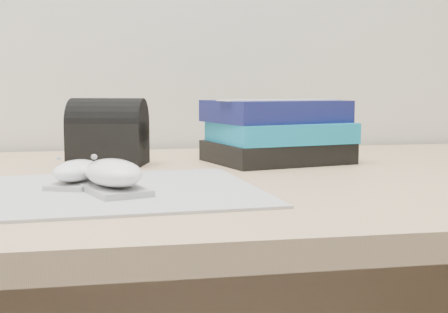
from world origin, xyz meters
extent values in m
cube|color=tan|center=(0.00, 1.58, 0.71)|extent=(1.60, 0.80, 0.03)
cube|color=gray|center=(-0.23, 1.45, 0.73)|extent=(0.43, 0.34, 0.00)
cube|color=#AEAEB1|center=(-0.25, 1.49, 0.74)|extent=(0.08, 0.10, 0.01)
ellipsoid|color=white|center=(-0.25, 1.49, 0.75)|extent=(0.08, 0.10, 0.03)
ellipsoid|color=#9A9A9D|center=(-0.27, 1.49, 0.77)|extent=(0.01, 0.01, 0.01)
cube|color=#AAAAAD|center=(-0.20, 1.43, 0.74)|extent=(0.09, 0.12, 0.01)
ellipsoid|color=white|center=(-0.20, 1.43, 0.76)|extent=(0.09, 0.12, 0.03)
ellipsoid|color=#97979A|center=(-0.23, 1.43, 0.78)|extent=(0.01, 0.01, 0.01)
cube|color=black|center=(0.08, 1.72, 0.75)|extent=(0.25, 0.22, 0.04)
cube|color=#1085B7|center=(0.08, 1.71, 0.78)|extent=(0.24, 0.21, 0.03)
cube|color=navy|center=(0.08, 1.72, 0.82)|extent=(0.25, 0.22, 0.04)
cube|color=white|center=(0.08, 1.70, 0.84)|extent=(0.22, 0.10, 0.00)
cube|color=black|center=(-0.21, 1.73, 0.77)|extent=(0.14, 0.12, 0.07)
cylinder|color=black|center=(-0.21, 1.73, 0.80)|extent=(0.14, 0.12, 0.08)
camera|label=1|loc=(-0.21, 0.68, 0.86)|focal=50.00mm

